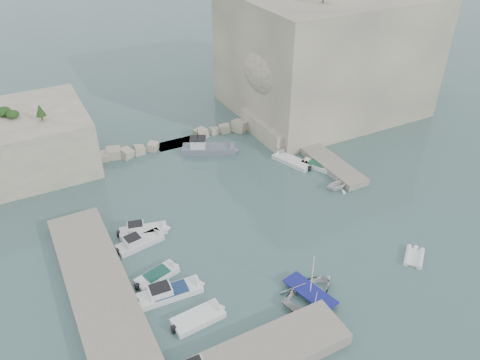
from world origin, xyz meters
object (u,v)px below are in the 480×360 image
tender_east_d (285,152)px  tender_east_c (292,163)px  motorboat_b (140,245)px  motorboat_c (157,278)px  rowboat (310,296)px  inflatable_dinghy (414,258)px  tender_east_a (337,189)px  motorboat_a (144,233)px  work_boat (209,152)px  motorboat_d (170,295)px  tender_east_b (316,167)px  motorboat_e (198,320)px

tender_east_d → tender_east_c: bearing=146.1°
motorboat_b → motorboat_c: motorboat_b is taller
motorboat_c → rowboat: (10.98, -8.15, 0.00)m
inflatable_dinghy → tender_east_a: 12.78m
motorboat_a → motorboat_c: bearing=-84.0°
motorboat_b → inflatable_dinghy: 26.39m
motorboat_c → inflatable_dinghy: (22.41, -8.88, 0.00)m
inflatable_dinghy → motorboat_c: bearing=119.5°
motorboat_b → rowboat: size_ratio=0.94×
motorboat_b → motorboat_c: 5.09m
work_boat → tender_east_a: bearing=-30.7°
motorboat_d → tender_east_c: motorboat_d is taller
tender_east_b → motorboat_c: bearing=83.9°
tender_east_a → tender_east_c: tender_east_a is taller
motorboat_b → rowboat: 17.19m
motorboat_c → tender_east_b: bearing=5.2°
tender_east_d → motorboat_d: bearing=108.2°
motorboat_e → inflatable_dinghy: bearing=-11.7°
motorboat_d → motorboat_e: motorboat_d is taller
tender_east_a → work_boat: work_boat is taller
motorboat_a → motorboat_c: 6.76m
tender_east_b → work_boat: 14.12m
motorboat_d → inflatable_dinghy: motorboat_d is taller
tender_east_c → motorboat_d: bearing=102.9°
rowboat → motorboat_a: bearing=20.8°
motorboat_b → tender_east_c: bearing=6.0°
motorboat_d → work_boat: bearing=61.2°
rowboat → work_boat: size_ratio=0.72×
tender_east_a → tender_east_c: 7.43m
motorboat_a → motorboat_b: bearing=-104.9°
motorboat_a → tender_east_d: tender_east_d is taller
rowboat → tender_east_b: bearing=-50.4°
motorboat_a → motorboat_d: size_ratio=0.85×
motorboat_e → rowboat: bearing=-16.2°
inflatable_dinghy → tender_east_c: (-0.73, 20.04, 0.00)m
inflatable_dinghy → motorboat_b: bearing=109.2°
motorboat_b → motorboat_d: 7.58m
rowboat → motorboat_e: bearing=64.7°
motorboat_e → rowboat: rowboat is taller
motorboat_d → tender_east_c: 25.37m
tender_east_d → work_boat: (-8.88, 4.58, 0.00)m
motorboat_e → tender_east_c: bearing=36.1°
motorboat_c → inflatable_dinghy: 24.11m
motorboat_e → inflatable_dinghy: size_ratio=1.49×
inflatable_dinghy → motorboat_a: bearing=105.2°
motorboat_c → tender_east_a: 23.50m
motorboat_a → motorboat_d: same height
motorboat_b → tender_east_b: size_ratio=1.21×
motorboat_e → tender_east_a: tender_east_a is taller
tender_east_d → motorboat_c: bearing=103.5°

